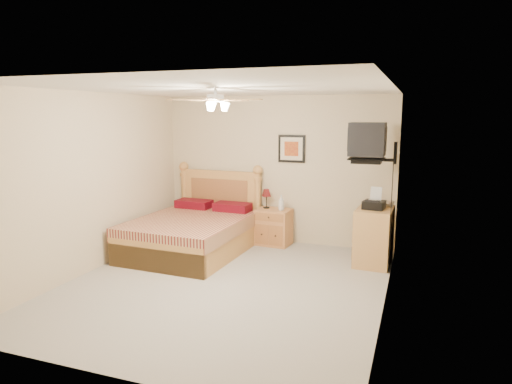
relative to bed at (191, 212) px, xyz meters
The scene contains 17 objects.
floor 1.68m from the bed, 46.42° to the right, with size 4.50×4.50×0.00m, color #9C968D.
ceiling 2.40m from the bed, 46.42° to the right, with size 4.00×4.50×0.04m, color white.
wall_back 1.66m from the bed, 46.67° to the left, with size 4.00×0.04×2.50m, color beige.
wall_front 3.58m from the bed, 72.45° to the right, with size 4.00×0.04×2.50m, color beige.
wall_left 1.57m from the bed, 129.83° to the right, with size 0.04×4.50×2.50m, color beige.
wall_right 3.32m from the bed, 20.07° to the right, with size 0.04×4.50×2.50m, color beige.
bed is the anchor object (origin of this frame).
nightstand 1.46m from the bed, 38.89° to the left, with size 0.56×0.42×0.61m, color #C0783F.
table_lamp 1.34m from the bed, 44.76° to the left, with size 0.18×0.18×0.33m, color #5F1315, non-canonical shape.
lotion_bottle 1.51m from the bed, 34.36° to the left, with size 0.10×0.10×0.26m, color silver.
framed_picture 1.98m from the bed, 39.72° to the left, with size 0.46×0.04×0.46m, color black.
dresser 2.84m from the bed, ahead, with size 0.50×0.71×0.84m, color #C58B48.
fax_machine 2.82m from the bed, ahead, with size 0.29×0.31×0.31m, color black, non-canonical shape.
magazine_lower 2.91m from the bed, 13.94° to the left, with size 0.22×0.30×0.03m, color #B7AB95.
magazine_upper 2.91m from the bed, 14.46° to the left, with size 0.21×0.29×0.02m, color gray.
wall_tv 3.05m from the bed, ahead, with size 0.56×0.46×0.58m, color black, non-canonical shape.
ceiling_fan 2.40m from the bed, 51.08° to the right, with size 1.14×1.14×0.28m, color white, non-canonical shape.
Camera 1 is at (2.29, -5.17, 2.20)m, focal length 32.00 mm.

